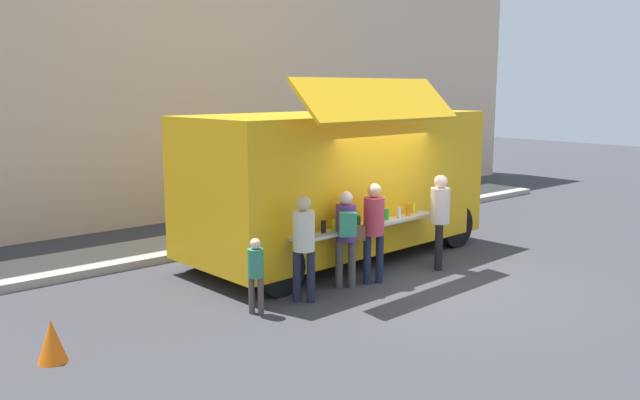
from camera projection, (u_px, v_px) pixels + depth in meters
ground_plane at (418, 280)px, 11.40m from camera, size 60.00×60.00×0.00m
curb_strip at (91, 261)px, 12.35m from camera, size 28.00×1.60×0.15m
building_behind at (58, 51)px, 15.21m from camera, size 32.00×2.40×8.40m
food_truck_main at (338, 180)px, 12.71m from camera, size 6.35×3.48×3.51m
traffic_cone_orange at (52, 341)px, 7.95m from camera, size 0.36×0.36×0.55m
trash_bin at (378, 201)px, 16.89m from camera, size 0.60×0.60×0.86m
customer_front_ordering at (373, 225)px, 11.05m from camera, size 0.56×0.40×1.75m
customer_mid_with_backpack at (346, 230)px, 10.78m from camera, size 0.49×0.53×1.65m
customer_rear_waiting at (304, 239)px, 10.08m from camera, size 0.35×0.35×1.70m
customer_extra_browsing at (440, 213)px, 11.96m from camera, size 0.36×0.36×1.78m
child_near_queue at (256, 269)px, 9.58m from camera, size 0.24×0.24×1.16m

